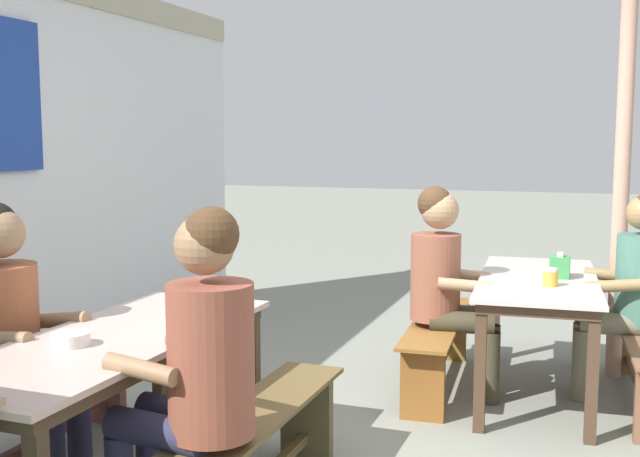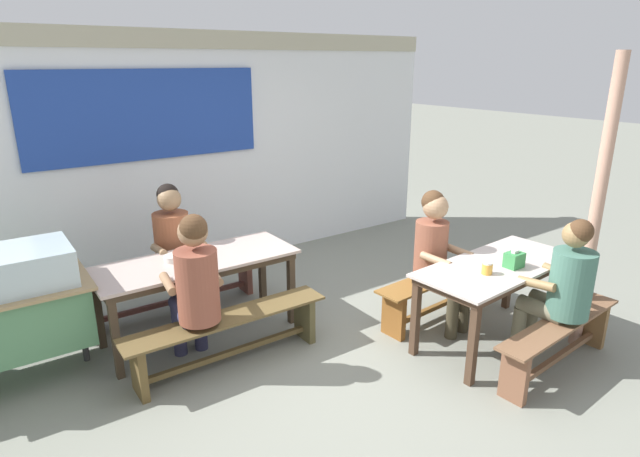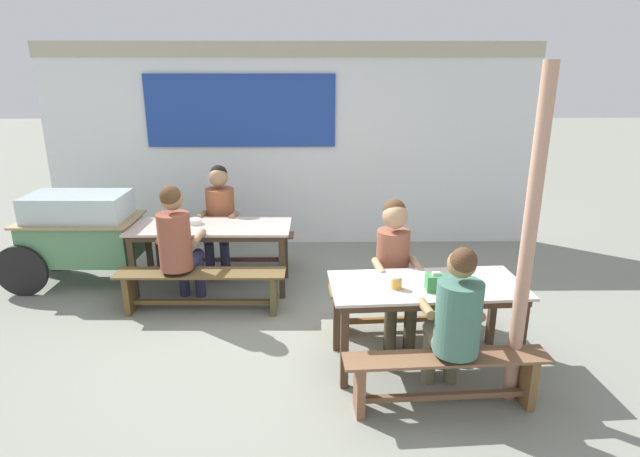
{
  "view_description": "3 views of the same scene",
  "coord_description": "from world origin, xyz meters",
  "px_view_note": "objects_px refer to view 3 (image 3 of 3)",
  "views": [
    {
      "loc": [
        -3.5,
        -0.76,
        1.57
      ],
      "look_at": [
        0.42,
        0.65,
        1.08
      ],
      "focal_mm": 42.73,
      "sensor_mm": 36.0,
      "label": 1
    },
    {
      "loc": [
        -2.43,
        -2.95,
        2.39
      ],
      "look_at": [
        0.01,
        0.45,
        1.04
      ],
      "focal_mm": 29.29,
      "sensor_mm": 36.0,
      "label": 2
    },
    {
      "loc": [
        0.3,
        -4.34,
        2.45
      ],
      "look_at": [
        0.36,
        0.56,
        0.88
      ],
      "focal_mm": 29.28,
      "sensor_mm": 36.0,
      "label": 3
    }
  ],
  "objects_px": {
    "bench_near_front": "(445,375)",
    "bench_far_back": "(222,246)",
    "bench_near_back": "(407,303)",
    "tissue_box": "(436,282)",
    "person_near_front": "(455,317)",
    "condiment_jar": "(396,282)",
    "person_center_facing": "(220,212)",
    "dining_table_far": "(211,232)",
    "person_right_near_table": "(395,260)",
    "soup_bowl": "(195,222)",
    "dining_table_near": "(426,293)",
    "person_left_back_turned": "(177,240)",
    "bench_far_front": "(201,285)",
    "food_cart": "(79,230)",
    "wooden_support_post": "(528,245)"
  },
  "relations": [
    {
      "from": "bench_near_back",
      "to": "bench_near_front",
      "type": "height_order",
      "value": "same"
    },
    {
      "from": "dining_table_far",
      "to": "person_right_near_table",
      "type": "distance_m",
      "value": 2.16
    },
    {
      "from": "person_center_facing",
      "to": "person_left_back_turned",
      "type": "xyz_separation_m",
      "value": [
        -0.24,
        -1.07,
        0.01
      ]
    },
    {
      "from": "dining_table_near",
      "to": "condiment_jar",
      "type": "relative_size",
      "value": 15.58
    },
    {
      "from": "bench_near_back",
      "to": "person_center_facing",
      "type": "xyz_separation_m",
      "value": [
        -2.0,
        1.55,
        0.46
      ]
    },
    {
      "from": "dining_table_near",
      "to": "person_center_facing",
      "type": "height_order",
      "value": "person_center_facing"
    },
    {
      "from": "bench_far_front",
      "to": "wooden_support_post",
      "type": "relative_size",
      "value": 0.69
    },
    {
      "from": "bench_far_back",
      "to": "soup_bowl",
      "type": "bearing_deg",
      "value": -109.41
    },
    {
      "from": "soup_bowl",
      "to": "food_cart",
      "type": "bearing_deg",
      "value": 176.02
    },
    {
      "from": "bench_near_back",
      "to": "tissue_box",
      "type": "relative_size",
      "value": 9.79
    },
    {
      "from": "bench_near_front",
      "to": "bench_far_back",
      "type": "bearing_deg",
      "value": 126.47
    },
    {
      "from": "person_near_front",
      "to": "condiment_jar",
      "type": "height_order",
      "value": "person_near_front"
    },
    {
      "from": "dining_table_near",
      "to": "bench_far_front",
      "type": "height_order",
      "value": "dining_table_near"
    },
    {
      "from": "bench_far_back",
      "to": "person_near_front",
      "type": "height_order",
      "value": "person_near_front"
    },
    {
      "from": "bench_far_back",
      "to": "person_left_back_turned",
      "type": "distance_m",
      "value": 1.25
    },
    {
      "from": "dining_table_far",
      "to": "person_left_back_turned",
      "type": "distance_m",
      "value": 0.59
    },
    {
      "from": "bench_near_front",
      "to": "wooden_support_post",
      "type": "xyz_separation_m",
      "value": [
        0.54,
        0.14,
        0.95
      ]
    },
    {
      "from": "bench_near_back",
      "to": "bench_near_front",
      "type": "xyz_separation_m",
      "value": [
        0.07,
        -1.2,
        0.0
      ]
    },
    {
      "from": "bench_far_front",
      "to": "food_cart",
      "type": "relative_size",
      "value": 1.05
    },
    {
      "from": "person_center_facing",
      "to": "tissue_box",
      "type": "xyz_separation_m",
      "value": [
        2.08,
        -2.27,
        0.06
      ]
    },
    {
      "from": "bench_far_back",
      "to": "person_left_back_turned",
      "type": "xyz_separation_m",
      "value": [
        -0.24,
        -1.13,
        0.47
      ]
    },
    {
      "from": "bench_far_front",
      "to": "tissue_box",
      "type": "height_order",
      "value": "tissue_box"
    },
    {
      "from": "person_near_front",
      "to": "wooden_support_post",
      "type": "distance_m",
      "value": 0.72
    },
    {
      "from": "dining_table_near",
      "to": "soup_bowl",
      "type": "height_order",
      "value": "soup_bowl"
    },
    {
      "from": "food_cart",
      "to": "soup_bowl",
      "type": "xyz_separation_m",
      "value": [
        1.34,
        -0.09,
        0.13
      ]
    },
    {
      "from": "dining_table_near",
      "to": "wooden_support_post",
      "type": "relative_size",
      "value": 0.65
    },
    {
      "from": "bench_near_front",
      "to": "food_cart",
      "type": "height_order",
      "value": "food_cart"
    },
    {
      "from": "dining_table_far",
      "to": "person_right_near_table",
      "type": "relative_size",
      "value": 1.37
    },
    {
      "from": "dining_table_near",
      "to": "person_near_front",
      "type": "height_order",
      "value": "person_near_front"
    },
    {
      "from": "bench_near_front",
      "to": "wooden_support_post",
      "type": "distance_m",
      "value": 1.11
    },
    {
      "from": "tissue_box",
      "to": "soup_bowl",
      "type": "distance_m",
      "value": 2.9
    },
    {
      "from": "bench_far_front",
      "to": "person_left_back_turned",
      "type": "xyz_separation_m",
      "value": [
        -0.22,
        0.07,
        0.47
      ]
    },
    {
      "from": "bench_far_front",
      "to": "wooden_support_post",
      "type": "bearing_deg",
      "value": -29.23
    },
    {
      "from": "tissue_box",
      "to": "soup_bowl",
      "type": "height_order",
      "value": "tissue_box"
    },
    {
      "from": "wooden_support_post",
      "to": "bench_near_front",
      "type": "bearing_deg",
      "value": -165.89
    },
    {
      "from": "soup_bowl",
      "to": "dining_table_far",
      "type": "bearing_deg",
      "value": -19.95
    },
    {
      "from": "bench_near_back",
      "to": "food_cart",
      "type": "bearing_deg",
      "value": 161.67
    },
    {
      "from": "person_near_front",
      "to": "wooden_support_post",
      "type": "xyz_separation_m",
      "value": [
        0.49,
        0.07,
        0.52
      ]
    },
    {
      "from": "bench_far_back",
      "to": "tissue_box",
      "type": "height_order",
      "value": "tissue_box"
    },
    {
      "from": "bench_near_front",
      "to": "food_cart",
      "type": "xyz_separation_m",
      "value": [
        -3.61,
        2.37,
        0.36
      ]
    },
    {
      "from": "person_near_front",
      "to": "tissue_box",
      "type": "relative_size",
      "value": 8.34
    },
    {
      "from": "bench_far_back",
      "to": "person_right_near_table",
      "type": "relative_size",
      "value": 1.37
    },
    {
      "from": "person_right_near_table",
      "to": "person_left_back_turned",
      "type": "bearing_deg",
      "value": 165.14
    },
    {
      "from": "bench_far_back",
      "to": "bench_near_back",
      "type": "relative_size",
      "value": 1.19
    },
    {
      "from": "bench_far_back",
      "to": "person_near_front",
      "type": "bearing_deg",
      "value": -52.14
    },
    {
      "from": "bench_near_back",
      "to": "tissue_box",
      "type": "height_order",
      "value": "tissue_box"
    },
    {
      "from": "bench_near_front",
      "to": "person_near_front",
      "type": "xyz_separation_m",
      "value": [
        0.05,
        0.07,
        0.43
      ]
    },
    {
      "from": "dining_table_near",
      "to": "bench_near_front",
      "type": "relative_size",
      "value": 1.06
    },
    {
      "from": "bench_far_back",
      "to": "bench_near_back",
      "type": "height_order",
      "value": "same"
    },
    {
      "from": "person_right_near_table",
      "to": "person_near_front",
      "type": "height_order",
      "value": "person_right_near_table"
    }
  ]
}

